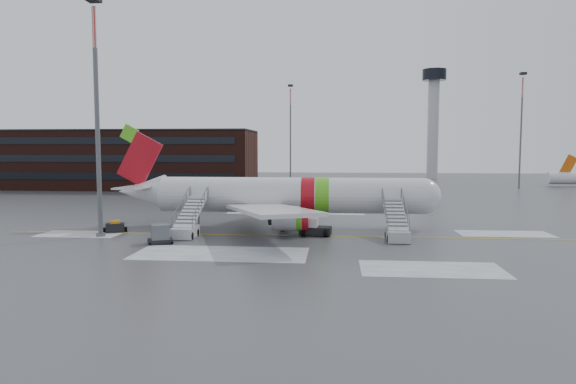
# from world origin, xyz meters

# --- Properties ---
(ground) EXTENTS (260.00, 260.00, 0.00)m
(ground) POSITION_xyz_m (0.00, 0.00, 0.00)
(ground) COLOR #494C4F
(ground) RESTS_ON ground
(airliner) EXTENTS (35.03, 32.97, 11.18)m
(airliner) POSITION_xyz_m (-2.62, 4.25, 3.42)
(airliner) COLOR silver
(airliner) RESTS_ON ground
(airstair_fwd) EXTENTS (2.05, 7.70, 3.48)m
(airstair_fwd) POSITION_xyz_m (8.90, -2.29, 1.06)
(airstair_fwd) COLOR #A4A6AB
(airstair_fwd) RESTS_ON ground
(airstair_aft) EXTENTS (2.05, 7.70, 3.48)m
(airstair_aft) POSITION_xyz_m (-11.04, -2.29, 1.06)
(airstair_aft) COLOR silver
(airstair_aft) RESTS_ON ground
(pushback_tug) EXTENTS (3.20, 2.52, 1.74)m
(pushback_tug) POSITION_xyz_m (1.10, -0.63, 0.77)
(pushback_tug) COLOR black
(pushback_tug) RESTS_ON ground
(uld_container) EXTENTS (2.56, 2.28, 1.72)m
(uld_container) POSITION_xyz_m (-12.39, -6.17, 0.81)
(uld_container) COLOR black
(uld_container) RESTS_ON ground
(baggage_tractor) EXTENTS (2.46, 1.67, 1.21)m
(baggage_tractor) POSITION_xyz_m (-19.01, -0.65, 0.51)
(baggage_tractor) COLOR black
(baggage_tractor) RESTS_ON ground
(light_mast_near) EXTENTS (1.20, 1.20, 22.64)m
(light_mast_near) POSITION_xyz_m (-19.41, -3.02, 11.80)
(light_mast_near) COLOR #595B60
(light_mast_near) RESTS_ON ground
(terminal_building) EXTENTS (62.00, 16.11, 12.30)m
(terminal_building) POSITION_xyz_m (-45.00, 54.98, 6.20)
(terminal_building) COLOR #3F1E16
(terminal_building) RESTS_ON ground
(control_tower) EXTENTS (6.40, 6.40, 30.00)m
(control_tower) POSITION_xyz_m (30.00, 95.00, 18.75)
(control_tower) COLOR #B2B5BA
(control_tower) RESTS_ON ground
(light_mast_far_ne) EXTENTS (1.20, 1.20, 24.25)m
(light_mast_far_ne) POSITION_xyz_m (42.00, 62.00, 13.84)
(light_mast_far_ne) COLOR #595B60
(light_mast_far_ne) RESTS_ON ground
(light_mast_far_n) EXTENTS (1.20, 1.20, 24.25)m
(light_mast_far_n) POSITION_xyz_m (-8.00, 78.00, 13.84)
(light_mast_far_n) COLOR #595B60
(light_mast_far_n) RESTS_ON ground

